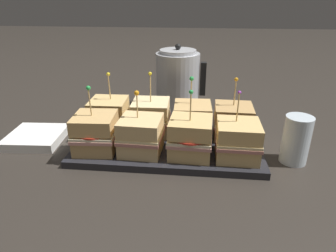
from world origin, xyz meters
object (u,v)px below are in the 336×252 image
object	(u,v)px
sandwich_front_far_right	(238,140)
sandwich_back_center_right	(192,119)
sandwich_back_far_left	(109,116)
napkin_stack	(36,137)
sandwich_front_center_left	(141,135)
sandwich_front_center_right	(190,137)
kettle_steel	(178,80)
sandwich_front_far_left	(96,133)
serving_platter	(168,146)
sandwich_back_center_left	(151,117)
drinking_glass	(296,140)
sandwich_back_far_right	(233,121)

from	to	relation	value
sandwich_front_far_right	sandwich_back_center_right	bearing A→B (deg)	133.38
sandwich_back_far_left	napkin_stack	bearing A→B (deg)	-165.42
sandwich_front_far_right	sandwich_front_center_left	bearing A→B (deg)	179.25
sandwich_front_center_right	sandwich_back_far_left	world-z (taller)	sandwich_back_far_left
sandwich_back_center_right	kettle_steel	distance (m)	0.28
sandwich_front_far_left	napkin_stack	xyz separation A→B (m)	(-0.20, 0.06, -0.05)
sandwich_front_far_right	kettle_steel	size ratio (longest dim) A/B	0.73
napkin_stack	sandwich_back_center_right	bearing A→B (deg)	6.78
serving_platter	sandwich_back_center_right	xyz separation A→B (m)	(0.06, 0.06, 0.05)
sandwich_front_far_left	sandwich_back_center_left	bearing A→B (deg)	43.72
sandwich_back_center_left	drinking_glass	xyz separation A→B (m)	(0.36, -0.09, -0.01)
sandwich_front_center_left	napkin_stack	world-z (taller)	sandwich_front_center_left
sandwich_front_far_left	napkin_stack	world-z (taller)	sandwich_front_far_left
sandwich_back_far_right	sandwich_front_center_left	bearing A→B (deg)	-154.27
sandwich_front_center_right	sandwich_back_center_left	xyz separation A→B (m)	(-0.11, 0.12, -0.00)
sandwich_front_far_right	sandwich_back_far_left	bearing A→B (deg)	161.26
sandwich_front_center_left	kettle_steel	distance (m)	0.39
sandwich_front_far_left	sandwich_back_far_left	world-z (taller)	sandwich_back_far_left
sandwich_front_far_left	sandwich_front_center_left	distance (m)	0.11
sandwich_back_far_right	napkin_stack	xyz separation A→B (m)	(-0.54, -0.05, -0.05)
sandwich_back_far_right	drinking_glass	distance (m)	0.17
serving_platter	sandwich_front_far_left	distance (m)	0.19
sandwich_back_far_left	kettle_steel	xyz separation A→B (m)	(0.17, 0.27, 0.04)
sandwich_back_center_right	sandwich_front_center_right	bearing A→B (deg)	-90.58
sandwich_back_far_left	sandwich_front_center_left	bearing A→B (deg)	-45.39
sandwich_front_center_right	drinking_glass	bearing A→B (deg)	5.40
drinking_glass	napkin_stack	bearing A→B (deg)	176.59
sandwich_back_center_right	sandwich_back_far_right	world-z (taller)	sandwich_back_far_right
kettle_steel	sandwich_front_center_left	bearing A→B (deg)	-99.28
serving_platter	sandwich_front_far_left	world-z (taller)	sandwich_front_far_left
sandwich_front_far_right	sandwich_back_far_left	world-z (taller)	sandwich_back_far_left
sandwich_back_far_left	sandwich_back_far_right	size ratio (longest dim) A/B	1.02
sandwich_front_far_right	sandwich_back_far_left	distance (m)	0.36
sandwich_back_far_left	sandwich_front_far_right	bearing A→B (deg)	-18.74
kettle_steel	drinking_glass	distance (m)	0.48
sandwich_front_center_left	sandwich_front_far_right	distance (m)	0.23
sandwich_back_center_right	serving_platter	bearing A→B (deg)	-135.33
sandwich_front_far_right	sandwich_back_center_left	bearing A→B (deg)	152.64
sandwich_front_center_left	napkin_stack	size ratio (longest dim) A/B	1.03
sandwich_back_far_left	sandwich_back_center_left	size ratio (longest dim) A/B	0.97
sandwich_front_center_right	sandwich_back_far_left	distance (m)	0.26
sandwich_back_far_right	napkin_stack	bearing A→B (deg)	-174.78
sandwich_back_far_left	drinking_glass	xyz separation A→B (m)	(0.48, -0.09, -0.01)
sandwich_back_center_right	sandwich_back_center_left	bearing A→B (deg)	179.98
sandwich_front_far_left	sandwich_back_far_right	bearing A→B (deg)	18.14
sandwich_back_center_left	sandwich_back_center_right	bearing A→B (deg)	-0.02
sandwich_back_far_left	napkin_stack	world-z (taller)	sandwich_back_far_left
sandwich_back_far_right	kettle_steel	bearing A→B (deg)	121.93
sandwich_front_far_left	kettle_steel	size ratio (longest dim) A/B	0.74
sandwich_front_far_right	sandwich_back_center_left	world-z (taller)	sandwich_back_center_left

